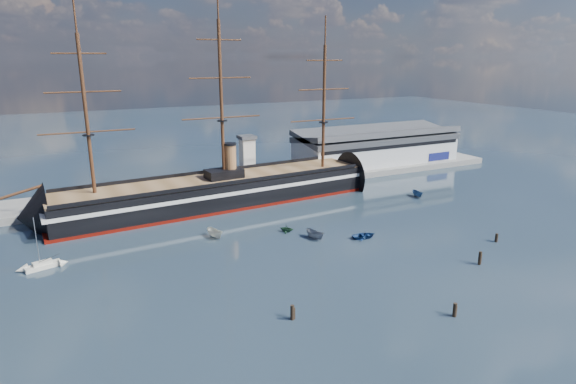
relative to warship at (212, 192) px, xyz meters
name	(u,v)px	position (x,y,z in m)	size (l,w,h in m)	color
ground	(285,220)	(12.98, -20.00, -4.04)	(600.00, 600.00, 0.00)	#1E2D38
quay	(264,184)	(22.98, 16.00, -4.04)	(180.00, 18.00, 2.00)	slate
warehouse	(376,146)	(70.98, 20.00, 3.95)	(63.00, 21.00, 11.60)	#B7BABC
quay_tower	(247,159)	(15.98, 13.00, 5.72)	(5.00, 5.00, 15.00)	silver
warship	(212,192)	(0.00, 0.00, 0.00)	(113.39, 22.22, 53.94)	black
sailboat	(43,265)	(-43.01, -24.69, -3.36)	(6.98, 3.63, 10.72)	beige
motorboat_a	(215,238)	(-7.14, -23.95, -4.04)	(6.51, 2.39, 2.60)	beige
motorboat_b	(364,238)	(23.73, -39.50, -4.04)	(3.59, 1.43, 1.67)	navy
motorboat_c	(315,239)	(13.28, -34.89, -4.04)	(6.37, 2.34, 2.55)	slate
motorboat_d	(287,232)	(9.44, -27.91, -4.04)	(5.40, 2.34, 1.98)	#1B4028
motorboat_f	(417,197)	(57.70, -18.83, -4.04)	(5.82, 2.13, 2.33)	navy
piling_near_left	(292,320)	(-7.53, -64.08, -4.04)	(0.64, 0.64, 3.23)	black
piling_near_mid	(454,316)	(16.33, -74.95, -4.04)	(0.64, 0.64, 3.07)	black
piling_near_right	(479,264)	(35.94, -62.15, -4.04)	(0.64, 0.64, 3.50)	black
piling_far_right	(496,242)	(49.08, -54.95, -4.04)	(0.64, 0.64, 2.72)	black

